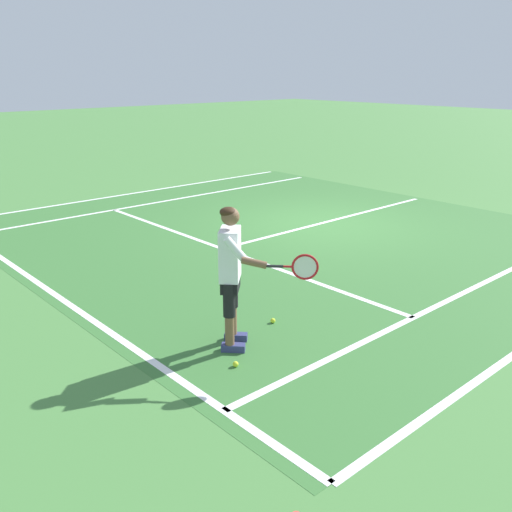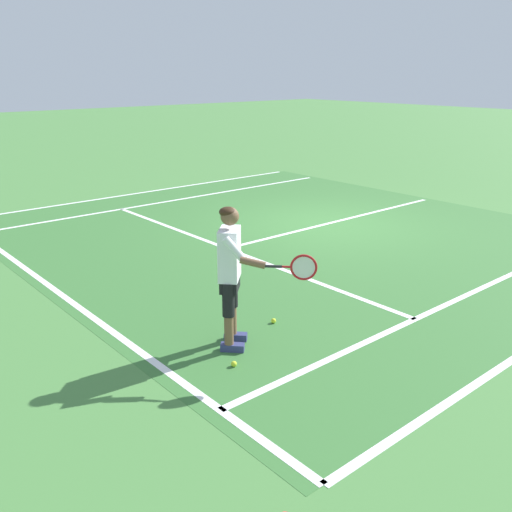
# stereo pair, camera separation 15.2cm
# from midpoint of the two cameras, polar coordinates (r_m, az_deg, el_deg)

# --- Properties ---
(ground_plane) EXTENTS (80.00, 80.00, 0.00)m
(ground_plane) POSITION_cam_midpoint_polar(r_m,az_deg,el_deg) (12.24, 7.43, 3.21)
(ground_plane) COLOR #477F3D
(court_inner_surface) EXTENTS (10.98, 10.05, 0.00)m
(court_inner_surface) POSITION_cam_midpoint_polar(r_m,az_deg,el_deg) (11.46, 3.65, 2.30)
(court_inner_surface) COLOR #387033
(court_inner_surface) RESTS_ON ground
(line_baseline) EXTENTS (10.98, 0.10, 0.01)m
(line_baseline) POSITION_cam_midpoint_polar(r_m,az_deg,el_deg) (8.97, -19.19, -3.34)
(line_baseline) COLOR white
(line_baseline) RESTS_ON ground
(line_service) EXTENTS (8.23, 0.10, 0.01)m
(line_service) POSITION_cam_midpoint_polar(r_m,az_deg,el_deg) (10.47, -2.56, 0.77)
(line_service) COLOR white
(line_service) RESTS_ON ground
(line_centre_service) EXTENTS (0.10, 6.40, 0.01)m
(line_centre_service) POSITION_cam_midpoint_polar(r_m,az_deg,el_deg) (12.61, 8.99, 3.61)
(line_centre_service) COLOR white
(line_centre_service) RESTS_ON ground
(line_singles_left) EXTENTS (0.10, 9.65, 0.01)m
(line_singles_left) POSITION_cam_midpoint_polar(r_m,az_deg,el_deg) (14.61, -7.67, 5.68)
(line_singles_left) COLOR white
(line_singles_left) RESTS_ON ground
(line_singles_right) EXTENTS (0.10, 9.65, 0.01)m
(line_singles_right) POSITION_cam_midpoint_polar(r_m,az_deg,el_deg) (9.13, 21.90, -3.28)
(line_singles_right) COLOR white
(line_singles_right) RESTS_ON ground
(line_doubles_left) EXTENTS (0.10, 9.65, 0.01)m
(line_doubles_left) POSITION_cam_midpoint_polar(r_m,az_deg,el_deg) (15.76, -10.43, 6.47)
(line_doubles_left) COLOR white
(line_doubles_left) RESTS_ON ground
(tennis_player) EXTENTS (1.17, 0.72, 1.71)m
(tennis_player) POSITION_cam_midpoint_polar(r_m,az_deg,el_deg) (6.47, -1.78, -1.26)
(tennis_player) COLOR navy
(tennis_player) RESTS_ON ground
(tennis_ball_near_feet) EXTENTS (0.07, 0.07, 0.07)m
(tennis_ball_near_feet) POSITION_cam_midpoint_polar(r_m,az_deg,el_deg) (6.40, -1.56, -10.89)
(tennis_ball_near_feet) COLOR #CCE02D
(tennis_ball_near_feet) RESTS_ON ground
(tennis_ball_by_baseline) EXTENTS (0.07, 0.07, 0.07)m
(tennis_ball_by_baseline) POSITION_cam_midpoint_polar(r_m,az_deg,el_deg) (7.42, 2.38, -6.59)
(tennis_ball_by_baseline) COLOR #CCE02D
(tennis_ball_by_baseline) RESTS_ON ground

